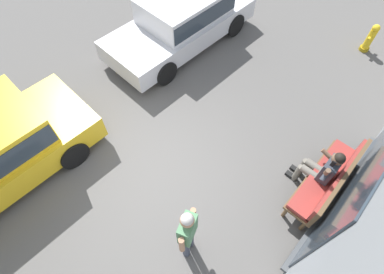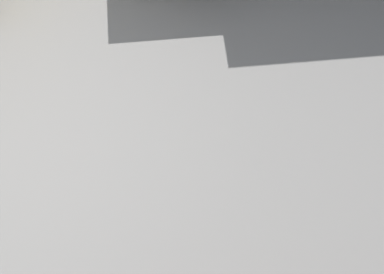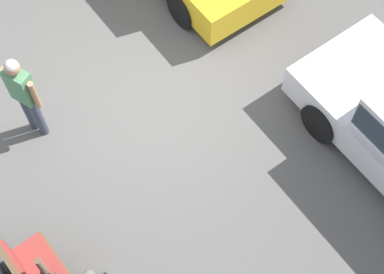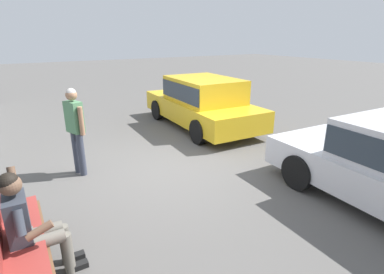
{
  "view_description": "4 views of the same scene",
  "coord_description": "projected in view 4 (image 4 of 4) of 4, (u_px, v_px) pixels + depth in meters",
  "views": [
    {
      "loc": [
        1.58,
        2.6,
        5.68
      ],
      "look_at": [
        -0.73,
        0.51,
        0.96
      ],
      "focal_mm": 28.0,
      "sensor_mm": 36.0,
      "label": 1
    },
    {
      "loc": [
        -1.27,
        2.6,
        4.22
      ],
      "look_at": [
        -1.55,
        0.65,
        0.89
      ],
      "focal_mm": 55.0,
      "sensor_mm": 36.0,
      "label": 2
    },
    {
      "loc": [
        -4.2,
        2.6,
        7.8
      ],
      "look_at": [
        -1.41,
        0.36,
        1.21
      ],
      "focal_mm": 55.0,
      "sensor_mm": 36.0,
      "label": 3
    },
    {
      "loc": [
        -5.21,
        2.6,
        2.65
      ],
      "look_at": [
        -1.08,
        0.1,
        1.01
      ],
      "focal_mm": 28.0,
      "sensor_mm": 36.0,
      "label": 4
    }
  ],
  "objects": [
    {
      "name": "pedestrian_standing",
      "position": [
        75.0,
        125.0,
        5.73
      ],
      "size": [
        0.52,
        0.31,
        1.73
      ],
      "color": "#383D4C",
      "rests_on": "ground_plane"
    },
    {
      "name": "bench",
      "position": [
        8.0,
        240.0,
        3.18
      ],
      "size": [
        1.95,
        0.55,
        1.01
      ],
      "color": "brown",
      "rests_on": "ground_plane"
    },
    {
      "name": "parked_car_mid",
      "position": [
        202.0,
        101.0,
        8.93
      ],
      "size": [
        4.43,
        2.06,
        1.49
      ],
      "color": "gold",
      "rests_on": "ground_plane"
    },
    {
      "name": "ground_plane",
      "position": [
        170.0,
        167.0,
        6.35
      ],
      "size": [
        60.0,
        60.0,
        0.0
      ],
      "primitive_type": "plane",
      "color": "#565451"
    },
    {
      "name": "person_on_phone",
      "position": [
        30.0,
        224.0,
        3.24
      ],
      "size": [
        0.73,
        0.74,
        1.35
      ],
      "color": "#6B665B",
      "rests_on": "ground_plane"
    }
  ]
}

